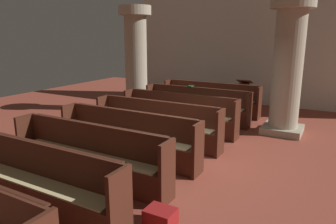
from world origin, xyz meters
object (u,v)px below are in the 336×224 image
pew_row_5 (88,152)px  hymn_book (190,86)px  pew_row_6 (32,178)px  pillar_aisle_side (288,65)px  lectern (244,98)px  pillar_far_side (136,57)px  pew_row_1 (196,104)px  pew_row_4 (127,135)px  pew_row_0 (211,97)px  pew_row_2 (179,112)px  pew_row_3 (156,122)px  kneeler_box_red (160,217)px

pew_row_5 → hymn_book: hymn_book is taller
pew_row_5 → hymn_book: (-0.29, 4.77, 0.49)m
pew_row_6 → pillar_aisle_side: size_ratio=0.94×
lectern → pillar_far_side: bearing=-153.8°
pew_row_1 → pillar_far_side: size_ratio=0.94×
pillar_aisle_side → pillar_far_side: (-4.91, 0.35, 0.00)m
pew_row_1 → pew_row_4: 3.44m
pew_row_1 → pew_row_5: size_ratio=1.00×
pew_row_4 → pew_row_6: size_ratio=1.00×
pew_row_0 → hymn_book: bearing=-106.6°
pillar_aisle_side → pillar_far_side: bearing=175.9°
pew_row_0 → lectern: 1.23m
pillar_far_side → lectern: 3.90m
pew_row_5 → pillar_aisle_side: (2.48, 4.64, 1.27)m
pew_row_2 → pew_row_3: size_ratio=1.00×
pillar_far_side → pew_row_5: bearing=-64.1°
pew_row_6 → pew_row_3: bearing=90.0°
pew_row_1 → kneeler_box_red: 5.47m
pew_row_0 → pillar_aisle_side: 2.99m
pillar_aisle_side → pew_row_3: bearing=-136.5°
pew_row_4 → hymn_book: bearing=94.5°
pew_row_2 → lectern: (0.86, 3.17, -0.08)m
pew_row_2 → lectern: lectern is taller
pew_row_1 → hymn_book: 0.60m
pew_row_0 → pew_row_2: 2.29m
pew_row_2 → hymn_book: 1.45m
pew_row_0 → pew_row_5: size_ratio=1.00×
pew_row_0 → pillar_far_side: size_ratio=0.94×
pew_row_1 → pew_row_6: (0.00, -5.73, 0.00)m
pew_row_1 → pew_row_3: bearing=-90.0°
pew_row_2 → pillar_aisle_side: size_ratio=0.94×
lectern → hymn_book: 2.24m
pew_row_1 → kneeler_box_red: size_ratio=8.11×
hymn_book → pew_row_6: bearing=-87.2°
pew_row_5 → pillar_far_side: 5.69m
pew_row_2 → pew_row_4: same height
pew_row_0 → pew_row_2: (0.00, -2.29, 0.00)m
lectern → hymn_book: lectern is taller
pew_row_6 → kneeler_box_red: (1.79, 0.58, -0.41)m
pew_row_1 → pew_row_4: same height
pillar_aisle_side → pew_row_0: bearing=156.4°
pew_row_5 → pew_row_0: bearing=90.0°
pew_row_4 → pillar_far_side: (-2.43, 3.85, 1.27)m
pew_row_6 → lectern: size_ratio=2.99×
pillar_far_side → pew_row_2: bearing=-32.6°
pew_row_3 → hymn_book: 2.54m
lectern → pew_row_5: bearing=-97.4°
pillar_aisle_side → kneeler_box_red: 5.52m
pew_row_1 → pew_row_5: 4.58m
pew_row_2 → pillar_far_side: size_ratio=0.94×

